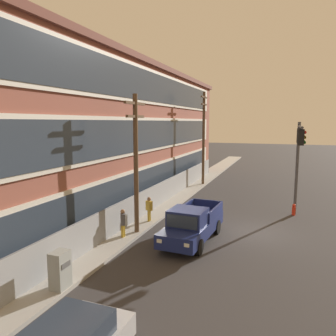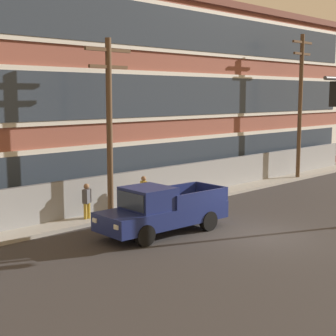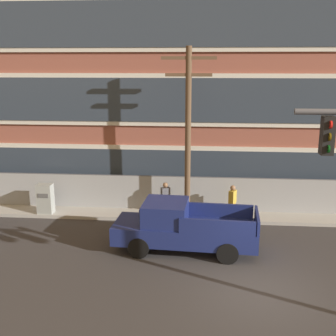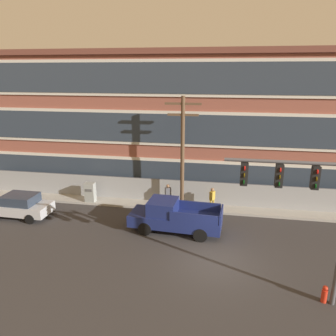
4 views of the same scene
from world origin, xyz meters
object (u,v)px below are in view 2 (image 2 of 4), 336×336
object	(u,v)px
pickup_truck_navy	(161,211)
pedestrian_by_fence	(87,200)
utility_pole_near_corner	(109,121)
utility_pole_midblock	(300,102)
pedestrian_near_cabinet	(144,191)

from	to	relation	value
pickup_truck_navy	pedestrian_by_fence	distance (m)	3.70
utility_pole_near_corner	pedestrian_by_fence	bearing A→B (deg)	162.48
utility_pole_near_corner	pedestrian_by_fence	world-z (taller)	utility_pole_near_corner
utility_pole_midblock	pedestrian_by_fence	size ratio (longest dim) A/B	5.43
pedestrian_by_fence	pickup_truck_navy	bearing A→B (deg)	-74.86
pickup_truck_navy	utility_pole_near_corner	xyz separation A→B (m)	(0.07, 3.24, 3.40)
utility_pole_near_corner	pedestrian_near_cabinet	distance (m)	3.95
pickup_truck_navy	pedestrian_by_fence	size ratio (longest dim) A/B	3.33
pickup_truck_navy	pedestrian_near_cabinet	distance (m)	3.99
utility_pole_near_corner	utility_pole_midblock	xyz separation A→B (m)	(15.37, -0.04, 0.67)
pickup_truck_navy	pedestrian_near_cabinet	size ratio (longest dim) A/B	3.33
pedestrian_near_cabinet	pedestrian_by_fence	world-z (taller)	same
pickup_truck_navy	pedestrian_near_cabinet	xyz separation A→B (m)	(2.14, 3.37, 0.04)
utility_pole_near_corner	utility_pole_midblock	distance (m)	15.39
pickup_truck_navy	pedestrian_by_fence	world-z (taller)	pickup_truck_navy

